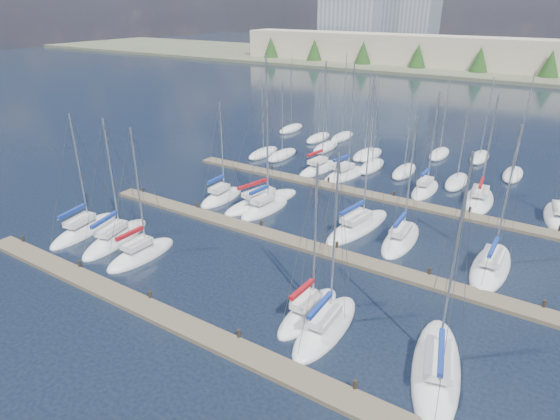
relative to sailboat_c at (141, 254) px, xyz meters
The scene contains 23 objects.
ground 53.77m from the sailboat_c, 79.75° to the left, with size 400.00×400.00×0.00m, color #192232.
dock_near 10.84m from the sailboat_c, 27.96° to the right, with size 44.00×1.93×1.10m.
dock_mid 13.08m from the sailboat_c, 42.99° to the left, with size 44.00×1.93×1.10m.
dock_far 24.84m from the sailboat_c, 67.34° to the left, with size 44.00×1.93×1.10m.
sailboat_c is the anchor object (origin of this frame).
sailboat_a 8.05m from the sailboat_c, behind, with size 3.90×8.45×11.77m.
sailboat_q 35.35m from the sailboat_c, 52.25° to the left, with size 3.74×8.65×12.19m.
sailboat_h 13.70m from the sailboat_c, 99.55° to the left, with size 2.63×6.51×11.20m.
sailboat_o 28.07m from the sailboat_c, 77.67° to the left, with size 4.22×7.90×14.10m.
sailboat_r 40.08m from the sailboat_c, 43.30° to the left, with size 3.49×8.38×13.37m.
sailboat_f 24.94m from the sailboat_c, ahead, with size 4.97×10.22×13.89m.
sailboat_i 15.04m from the sailboat_c, 81.68° to the left, with size 5.16×10.28×15.87m.
sailboat_m 28.92m from the sailboat_c, 28.52° to the left, with size 2.78×8.96×12.44m.
sailboat_j 13.98m from the sailboat_c, 75.71° to the left, with size 3.06×7.15×11.95m.
sailboat_e 17.69m from the sailboat_c, ahead, with size 2.74×7.98×12.70m.
sailboat_n 27.77m from the sailboat_c, 85.38° to the left, with size 3.38×8.11×14.23m.
sailboat_l 22.84m from the sailboat_c, 39.42° to the left, with size 2.90×7.95×12.02m.
sailboat_b 4.25m from the sailboat_c, 169.49° to the left, with size 4.45×8.82×11.73m.
sailboat_p 31.98m from the sailboat_c, 60.27° to the left, with size 2.35×6.85×11.86m.
sailboat_d 15.94m from the sailboat_c, ahead, with size 2.47×6.98×11.59m.
sailboat_k 19.96m from the sailboat_c, 48.16° to the left, with size 4.15×10.09×14.68m.
distant_boats 37.04m from the sailboat_c, 81.89° to the left, with size 36.93×20.75×13.30m.
shoreline 142.91m from the sailboat_c, 91.49° to the left, with size 400.00×60.00×38.00m.
Camera 1 is at (19.02, -15.77, 19.83)m, focal length 30.00 mm.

